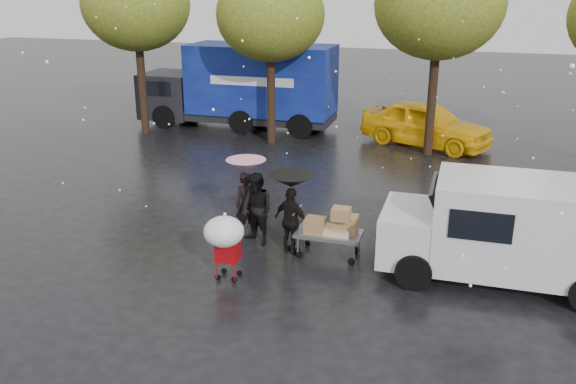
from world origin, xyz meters
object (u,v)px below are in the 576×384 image
(white_van, at_px, (510,229))
(yellow_taxi, at_px, (426,124))
(person_black, at_px, (291,221))
(person_pink, at_px, (247,205))
(vendor_cart, at_px, (332,227))
(blue_truck, at_px, (243,86))
(shopping_cart, at_px, (225,235))

(white_van, distance_m, yellow_taxi, 11.03)
(person_black, bearing_deg, person_pink, -4.17)
(person_black, bearing_deg, vendor_cart, -153.04)
(vendor_cart, bearing_deg, person_pink, 165.09)
(white_van, bearing_deg, vendor_cart, 178.88)
(person_pink, relative_size, blue_truck, 0.20)
(vendor_cart, distance_m, blue_truck, 13.28)
(white_van, relative_size, blue_truck, 0.59)
(vendor_cart, height_order, white_van, white_van)
(yellow_taxi, bearing_deg, person_black, -169.23)
(vendor_cart, relative_size, yellow_taxi, 0.31)
(person_pink, relative_size, shopping_cart, 1.11)
(shopping_cart, height_order, yellow_taxi, yellow_taxi)
(shopping_cart, bearing_deg, person_pink, 99.67)
(shopping_cart, distance_m, blue_truck, 14.17)
(shopping_cart, relative_size, white_van, 0.30)
(person_black, relative_size, vendor_cart, 1.05)
(yellow_taxi, bearing_deg, vendor_cart, -164.31)
(person_black, xyz_separation_m, blue_truck, (-5.53, 11.61, 0.96))
(person_black, distance_m, shopping_cart, 2.01)
(shopping_cart, bearing_deg, person_black, 62.55)
(person_black, relative_size, yellow_taxi, 0.32)
(vendor_cart, xyz_separation_m, white_van, (3.76, -0.07, 0.43))
(person_black, distance_m, white_van, 4.72)
(shopping_cart, height_order, blue_truck, blue_truck)
(shopping_cart, relative_size, blue_truck, 0.18)
(vendor_cart, relative_size, white_van, 0.31)
(person_black, height_order, shopping_cart, person_black)
(person_black, relative_size, white_van, 0.33)
(person_pink, xyz_separation_m, white_van, (6.04, -0.68, 0.35))
(white_van, relative_size, yellow_taxi, 0.99)
(shopping_cart, xyz_separation_m, blue_truck, (-4.61, 13.38, 0.69))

